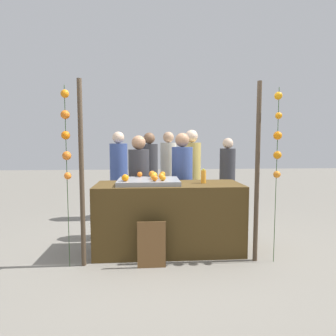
# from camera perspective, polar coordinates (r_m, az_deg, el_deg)

# --- Properties ---
(ground_plane) EXTENTS (24.00, 24.00, 0.00)m
(ground_plane) POSITION_cam_1_polar(r_m,az_deg,el_deg) (4.19, 0.15, -15.80)
(ground_plane) COLOR gray
(stall_counter) EXTENTS (1.97, 0.76, 0.93)m
(stall_counter) POSITION_cam_1_polar(r_m,az_deg,el_deg) (4.05, 0.15, -9.63)
(stall_counter) COLOR #4C3819
(stall_counter) RESTS_ON ground_plane
(orange_tray) EXTENTS (0.82, 0.65, 0.06)m
(orange_tray) POSITION_cam_1_polar(r_m,az_deg,el_deg) (3.96, -3.83, -2.64)
(orange_tray) COLOR gray
(orange_tray) RESTS_ON stall_counter
(orange_0) EXTENTS (0.08, 0.08, 0.08)m
(orange_0) POSITION_cam_1_polar(r_m,az_deg,el_deg) (3.91, -2.85, -1.69)
(orange_0) COLOR orange
(orange_0) RESTS_ON orange_tray
(orange_1) EXTENTS (0.09, 0.09, 0.09)m
(orange_1) POSITION_cam_1_polar(r_m,az_deg,el_deg) (4.02, -2.75, -1.44)
(orange_1) COLOR orange
(orange_1) RESTS_ON orange_tray
(orange_2) EXTENTS (0.08, 0.08, 0.08)m
(orange_2) POSITION_cam_1_polar(r_m,az_deg,el_deg) (4.22, -5.57, -1.26)
(orange_2) COLOR orange
(orange_2) RESTS_ON orange_tray
(orange_3) EXTENTS (0.07, 0.07, 0.07)m
(orange_3) POSITION_cam_1_polar(r_m,az_deg,el_deg) (3.89, -8.24, -1.84)
(orange_3) COLOR orange
(orange_3) RESTS_ON orange_tray
(orange_4) EXTENTS (0.09, 0.09, 0.09)m
(orange_4) POSITION_cam_1_polar(r_m,az_deg,el_deg) (3.78, -8.40, -1.91)
(orange_4) COLOR orange
(orange_4) RESTS_ON orange_tray
(orange_5) EXTENTS (0.08, 0.08, 0.08)m
(orange_5) POSITION_cam_1_polar(r_m,az_deg,el_deg) (3.99, -1.33, -1.59)
(orange_5) COLOR orange
(orange_5) RESTS_ON orange_tray
(orange_6) EXTENTS (0.08, 0.08, 0.08)m
(orange_6) POSITION_cam_1_polar(r_m,az_deg,el_deg) (3.78, -1.02, -1.96)
(orange_6) COLOR orange
(orange_6) RESTS_ON orange_tray
(orange_7) EXTENTS (0.09, 0.09, 0.09)m
(orange_7) POSITION_cam_1_polar(r_m,az_deg,el_deg) (4.22, -3.18, -1.14)
(orange_7) COLOR orange
(orange_7) RESTS_ON orange_tray
(orange_8) EXTENTS (0.08, 0.08, 0.08)m
(orange_8) POSITION_cam_1_polar(r_m,az_deg,el_deg) (3.75, -2.61, -2.01)
(orange_8) COLOR orange
(orange_8) RESTS_ON orange_tray
(orange_9) EXTENTS (0.08, 0.08, 0.08)m
(orange_9) POSITION_cam_1_polar(r_m,az_deg,el_deg) (4.19, -1.06, -1.24)
(orange_9) COLOR orange
(orange_9) RESTS_ON orange_tray
(juice_bottle) EXTENTS (0.07, 0.07, 0.20)m
(juice_bottle) POSITION_cam_1_polar(r_m,az_deg,el_deg) (4.02, 6.96, -1.66)
(juice_bottle) COLOR orange
(juice_bottle) RESTS_ON stall_counter
(chalkboard_sign) EXTENTS (0.34, 0.03, 0.57)m
(chalkboard_sign) POSITION_cam_1_polar(r_m,az_deg,el_deg) (3.58, -3.25, -14.85)
(chalkboard_sign) COLOR brown
(chalkboard_sign) RESTS_ON ground_plane
(vendor_left) EXTENTS (0.32, 0.32, 1.60)m
(vendor_left) POSITION_cam_1_polar(r_m,az_deg,el_deg) (4.57, -5.70, -4.41)
(vendor_left) COLOR #333338
(vendor_left) RESTS_ON ground_plane
(vendor_right) EXTENTS (0.33, 0.33, 1.64)m
(vendor_right) POSITION_cam_1_polar(r_m,az_deg,el_deg) (4.64, 2.76, -3.99)
(vendor_right) COLOR #384C8C
(vendor_right) RESTS_ON ground_plane
(crowd_person_0) EXTENTS (0.32, 0.32, 1.58)m
(crowd_person_0) POSITION_cam_1_polar(r_m,az_deg,el_deg) (6.06, 11.53, -2.21)
(crowd_person_0) COLOR #333338
(crowd_person_0) RESTS_ON ground_plane
(crowd_person_1) EXTENTS (0.34, 0.34, 1.69)m
(crowd_person_1) POSITION_cam_1_polar(r_m,az_deg,el_deg) (5.89, -3.66, -1.84)
(crowd_person_1) COLOR #333338
(crowd_person_1) RESTS_ON ground_plane
(crowd_person_2) EXTENTS (0.34, 0.34, 1.70)m
(crowd_person_2) POSITION_cam_1_polar(r_m,az_deg,el_deg) (5.75, -9.59, -2.02)
(crowd_person_2) COLOR #384C8C
(crowd_person_2) RESTS_ON ground_plane
(crowd_person_3) EXTENTS (0.34, 0.34, 1.72)m
(crowd_person_3) POSITION_cam_1_polar(r_m,az_deg,el_deg) (5.42, 4.58, -2.29)
(crowd_person_3) COLOR tan
(crowd_person_3) RESTS_ON ground_plane
(crowd_person_4) EXTENTS (0.34, 0.34, 1.72)m
(crowd_person_4) POSITION_cam_1_polar(r_m,az_deg,el_deg) (6.26, 0.08, -1.29)
(crowd_person_4) COLOR beige
(crowd_person_4) RESTS_ON ground_plane
(canopy_post_left) EXTENTS (0.06, 0.06, 2.23)m
(canopy_post_left) POSITION_cam_1_polar(r_m,az_deg,el_deg) (3.59, -16.57, -1.21)
(canopy_post_left) COLOR #473828
(canopy_post_left) RESTS_ON ground_plane
(canopy_post_right) EXTENTS (0.06, 0.06, 2.23)m
(canopy_post_right) POSITION_cam_1_polar(r_m,az_deg,el_deg) (3.76, 17.08, -0.96)
(canopy_post_right) COLOR #473828
(canopy_post_right) RESTS_ON ground_plane
(garland_strand_left) EXTENTS (0.11, 0.11, 2.15)m
(garland_strand_left) POSITION_cam_1_polar(r_m,az_deg,el_deg) (3.59, -19.37, 6.25)
(garland_strand_left) COLOR #2D4C23
(garland_strand_left) RESTS_ON ground_plane
(garland_strand_right) EXTENTS (0.11, 0.11, 2.15)m
(garland_strand_right) POSITION_cam_1_polar(r_m,az_deg,el_deg) (3.77, 20.70, 5.64)
(garland_strand_right) COLOR #2D4C23
(garland_strand_right) RESTS_ON ground_plane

